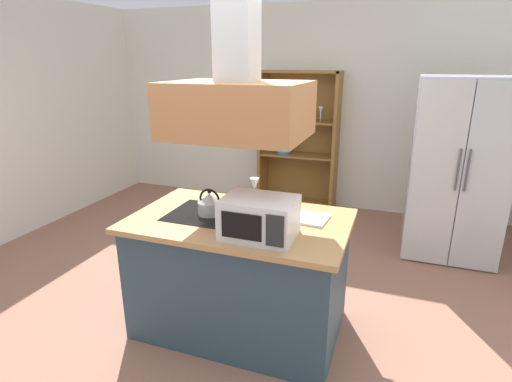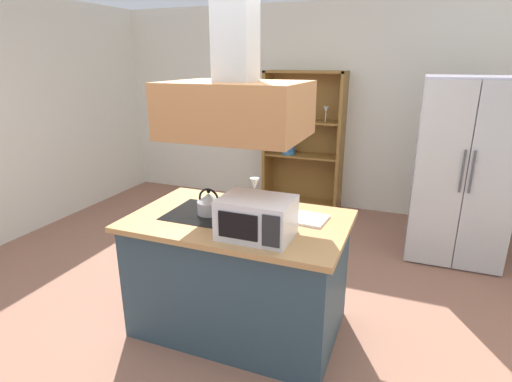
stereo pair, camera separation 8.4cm
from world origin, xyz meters
name	(u,v)px [view 2 (the right image)]	position (x,y,z in m)	size (l,w,h in m)	color
ground_plane	(228,317)	(0.00, 0.00, 0.00)	(7.80, 7.80, 0.00)	#90614D
wall_back	(319,109)	(0.00, 3.00, 1.35)	(6.00, 0.12, 2.70)	silver
kitchen_island	(239,273)	(0.13, -0.06, 0.45)	(1.56, 0.97, 0.90)	#2E4552
range_hood	(236,93)	(0.13, -0.06, 1.78)	(0.90, 0.70, 1.21)	#B77945
refrigerator	(462,171)	(1.73, 1.88, 0.92)	(0.90, 0.78, 1.84)	#BAB4C8
dish_cabinet	(304,149)	(-0.15, 2.78, 0.82)	(1.05, 0.40, 1.85)	olive
kettle	(209,203)	(-0.10, -0.06, 0.98)	(0.17, 0.17, 0.20)	#B9B7BB
cutting_board	(302,218)	(0.56, 0.10, 0.91)	(0.34, 0.24, 0.02)	white
microwave	(257,218)	(0.37, -0.30, 1.03)	(0.46, 0.35, 0.26)	silver
wine_glass_on_counter	(255,185)	(0.12, 0.29, 1.05)	(0.08, 0.08, 0.21)	silver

